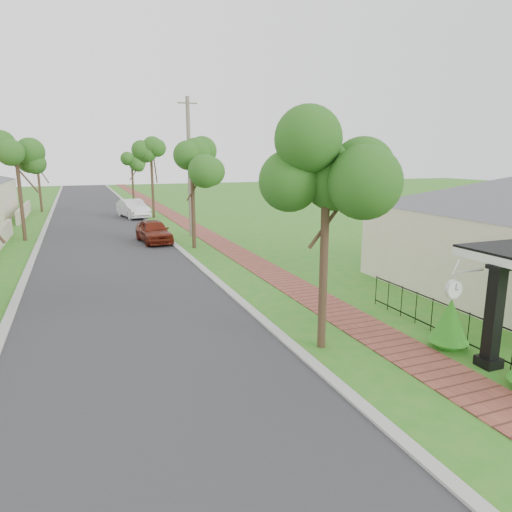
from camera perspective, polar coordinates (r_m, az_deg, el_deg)
ground at (r=10.71m, az=5.55°, el=-15.25°), size 160.00×160.00×0.00m
road at (r=28.89m, az=-18.34°, el=1.78°), size 7.00×120.00×0.02m
kerb_right at (r=29.30m, az=-11.20°, el=2.31°), size 0.30×120.00×0.10m
kerb_left at (r=28.95m, az=-25.55°, el=1.22°), size 0.30×120.00×0.10m
sidewalk at (r=29.85m, az=-6.29°, el=2.65°), size 1.50×120.00×0.03m
porch_post at (r=12.23m, az=27.50°, el=-7.36°), size 0.48×0.48×2.52m
picket_fence at (r=13.29m, az=25.02°, el=-8.29°), size 0.03×8.02×1.00m
street_trees at (r=35.32m, az=-19.31°, el=10.92°), size 10.70×37.65×5.89m
parked_car_red at (r=27.54m, az=-12.67°, el=3.03°), size 1.91×4.04×1.33m
parked_car_white at (r=39.36m, az=-15.11°, el=5.72°), size 2.44×4.79×1.51m
near_tree at (r=11.49m, az=8.84°, el=10.79°), size 2.28×2.28×5.85m
utility_pole at (r=29.22m, az=-8.32°, el=10.93°), size 1.20×0.24×8.55m
station_clock at (r=11.63m, az=23.60°, el=-3.67°), size 1.08×0.13×0.65m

